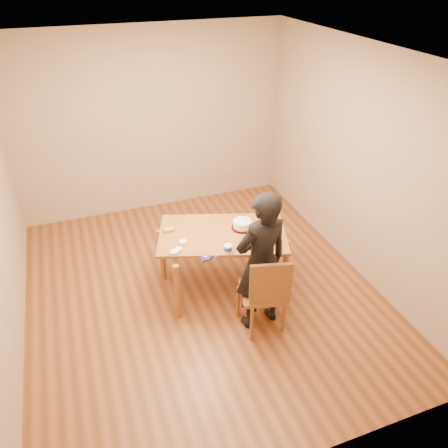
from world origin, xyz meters
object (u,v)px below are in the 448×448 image
object	(u,v)px
dining_chair	(261,292)
cake_plate	(242,227)
cake	(243,224)
person	(261,263)
dining_table	(222,234)

from	to	relation	value
dining_chair	cake_plate	distance (m)	0.86
cake_plate	cake	world-z (taller)	cake
cake_plate	person	distance (m)	0.76
dining_table	cake	world-z (taller)	cake
cake_plate	person	xyz separation A→B (m)	(-0.10, -0.75, 0.05)
dining_chair	person	size ratio (longest dim) A/B	0.27
cake	person	size ratio (longest dim) A/B	0.14
dining_table	dining_chair	size ratio (longest dim) A/B	3.36
cake	person	bearing A→B (deg)	-97.91
cake	person	world-z (taller)	person
dining_chair	cake	distance (m)	0.87
dining_chair	cake_plate	xyz separation A→B (m)	(0.10, 0.79, 0.31)
person	cake	bearing A→B (deg)	-104.94
dining_table	person	world-z (taller)	person
cake_plate	person	size ratio (longest dim) A/B	0.16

